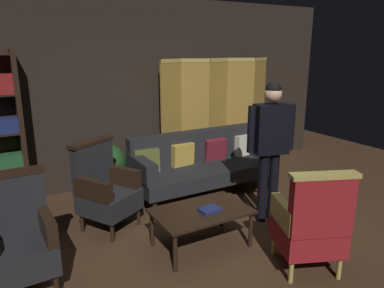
{
  "coord_description": "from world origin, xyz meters",
  "views": [
    {
      "loc": [
        -2.07,
        -2.83,
        2.07
      ],
      "look_at": [
        0.0,
        0.8,
        0.95
      ],
      "focal_mm": 33.89,
      "sensor_mm": 36.0,
      "label": 1
    }
  ],
  "objects_px": {
    "standing_figure": "(271,139)",
    "book_navy_cloth": "(210,210)",
    "folding_screen": "(218,114)",
    "coffee_table": "(201,214)",
    "armchair_wing_right": "(105,188)",
    "potted_plant": "(111,167)",
    "velvet_couch": "(202,162)",
    "armchair_wing_left": "(17,238)",
    "armchair_gilt_accent": "(311,223)"
  },
  "relations": [
    {
      "from": "potted_plant",
      "to": "book_navy_cloth",
      "type": "height_order",
      "value": "potted_plant"
    },
    {
      "from": "folding_screen",
      "to": "armchair_wing_right",
      "type": "xyz_separation_m",
      "value": [
        -2.31,
        -1.11,
        -0.5
      ]
    },
    {
      "from": "velvet_couch",
      "to": "armchair_gilt_accent",
      "type": "relative_size",
      "value": 2.04
    },
    {
      "from": "potted_plant",
      "to": "coffee_table",
      "type": "bearing_deg",
      "value": -78.14
    },
    {
      "from": "coffee_table",
      "to": "book_navy_cloth",
      "type": "relative_size",
      "value": 4.69
    },
    {
      "from": "velvet_couch",
      "to": "armchair_wing_left",
      "type": "bearing_deg",
      "value": -156.28
    },
    {
      "from": "velvet_couch",
      "to": "armchair_gilt_accent",
      "type": "bearing_deg",
      "value": -94.0
    },
    {
      "from": "armchair_gilt_accent",
      "to": "armchair_wing_right",
      "type": "height_order",
      "value": "same"
    },
    {
      "from": "folding_screen",
      "to": "armchair_gilt_accent",
      "type": "xyz_separation_m",
      "value": [
        -0.9,
        -2.92,
        -0.5
      ]
    },
    {
      "from": "book_navy_cloth",
      "to": "standing_figure",
      "type": "bearing_deg",
      "value": 11.54
    },
    {
      "from": "standing_figure",
      "to": "armchair_wing_left",
      "type": "bearing_deg",
      "value": 178.77
    },
    {
      "from": "book_navy_cloth",
      "to": "armchair_wing_left",
      "type": "bearing_deg",
      "value": 171.9
    },
    {
      "from": "armchair_gilt_accent",
      "to": "book_navy_cloth",
      "type": "xyz_separation_m",
      "value": [
        -0.6,
        0.81,
        -0.05
      ]
    },
    {
      "from": "armchair_wing_right",
      "to": "potted_plant",
      "type": "xyz_separation_m",
      "value": [
        0.36,
        0.92,
        -0.07
      ]
    },
    {
      "from": "armchair_gilt_accent",
      "to": "armchair_wing_right",
      "type": "bearing_deg",
      "value": 127.86
    },
    {
      "from": "armchair_gilt_accent",
      "to": "standing_figure",
      "type": "height_order",
      "value": "standing_figure"
    },
    {
      "from": "standing_figure",
      "to": "potted_plant",
      "type": "xyz_separation_m",
      "value": [
        -1.41,
        1.72,
        -0.6
      ]
    },
    {
      "from": "standing_figure",
      "to": "velvet_couch",
      "type": "bearing_deg",
      "value": 100.24
    },
    {
      "from": "coffee_table",
      "to": "armchair_gilt_accent",
      "type": "distance_m",
      "value": 1.1
    },
    {
      "from": "armchair_wing_right",
      "to": "standing_figure",
      "type": "relative_size",
      "value": 0.61
    },
    {
      "from": "standing_figure",
      "to": "potted_plant",
      "type": "bearing_deg",
      "value": 129.4
    },
    {
      "from": "folding_screen",
      "to": "coffee_table",
      "type": "xyz_separation_m",
      "value": [
        -1.56,
        -2.04,
        -0.61
      ]
    },
    {
      "from": "coffee_table",
      "to": "potted_plant",
      "type": "height_order",
      "value": "potted_plant"
    },
    {
      "from": "standing_figure",
      "to": "book_navy_cloth",
      "type": "bearing_deg",
      "value": -168.46
    },
    {
      "from": "armchair_gilt_accent",
      "to": "armchair_wing_right",
      "type": "xyz_separation_m",
      "value": [
        -1.41,
        1.81,
        0.0
      ]
    },
    {
      "from": "armchair_wing_right",
      "to": "coffee_table",
      "type": "bearing_deg",
      "value": -51.16
    },
    {
      "from": "armchair_wing_left",
      "to": "book_navy_cloth",
      "type": "bearing_deg",
      "value": -8.1
    },
    {
      "from": "folding_screen",
      "to": "coffee_table",
      "type": "relative_size",
      "value": 2.13
    },
    {
      "from": "standing_figure",
      "to": "book_navy_cloth",
      "type": "height_order",
      "value": "standing_figure"
    },
    {
      "from": "armchair_wing_right",
      "to": "potted_plant",
      "type": "relative_size",
      "value": 1.41
    },
    {
      "from": "coffee_table",
      "to": "potted_plant",
      "type": "xyz_separation_m",
      "value": [
        -0.39,
        1.85,
        0.05
      ]
    },
    {
      "from": "armchair_gilt_accent",
      "to": "armchair_wing_left",
      "type": "relative_size",
      "value": 1.0
    },
    {
      "from": "armchair_wing_left",
      "to": "folding_screen",
      "type": "bearing_deg",
      "value": 29.41
    },
    {
      "from": "coffee_table",
      "to": "armchair_wing_right",
      "type": "xyz_separation_m",
      "value": [
        -0.75,
        0.93,
        0.12
      ]
    },
    {
      "from": "velvet_couch",
      "to": "book_navy_cloth",
      "type": "distance_m",
      "value": 1.56
    },
    {
      "from": "standing_figure",
      "to": "folding_screen",
      "type": "bearing_deg",
      "value": 74.4
    },
    {
      "from": "coffee_table",
      "to": "armchair_wing_right",
      "type": "height_order",
      "value": "armchair_wing_right"
    },
    {
      "from": "folding_screen",
      "to": "potted_plant",
      "type": "xyz_separation_m",
      "value": [
        -1.94,
        -0.2,
        -0.56
      ]
    },
    {
      "from": "velvet_couch",
      "to": "coffee_table",
      "type": "xyz_separation_m",
      "value": [
        -0.81,
        -1.31,
        -0.08
      ]
    },
    {
      "from": "folding_screen",
      "to": "standing_figure",
      "type": "distance_m",
      "value": 1.99
    },
    {
      "from": "armchair_gilt_accent",
      "to": "potted_plant",
      "type": "distance_m",
      "value": 2.92
    },
    {
      "from": "velvet_couch",
      "to": "armchair_wing_right",
      "type": "bearing_deg",
      "value": -166.39
    },
    {
      "from": "armchair_wing_right",
      "to": "velvet_couch",
      "type": "bearing_deg",
      "value": 13.61
    },
    {
      "from": "folding_screen",
      "to": "armchair_gilt_accent",
      "type": "relative_size",
      "value": 2.05
    },
    {
      "from": "velvet_couch",
      "to": "armchair_wing_left",
      "type": "height_order",
      "value": "armchair_wing_left"
    },
    {
      "from": "potted_plant",
      "to": "velvet_couch",
      "type": "bearing_deg",
      "value": -24.3
    },
    {
      "from": "potted_plant",
      "to": "folding_screen",
      "type": "bearing_deg",
      "value": 5.74
    },
    {
      "from": "coffee_table",
      "to": "armchair_gilt_accent",
      "type": "xyz_separation_m",
      "value": [
        0.66,
        -0.88,
        0.12
      ]
    },
    {
      "from": "folding_screen",
      "to": "velvet_couch",
      "type": "xyz_separation_m",
      "value": [
        -0.75,
        -0.74,
        -0.53
      ]
    },
    {
      "from": "coffee_table",
      "to": "armchair_wing_right",
      "type": "relative_size",
      "value": 0.96
    }
  ]
}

